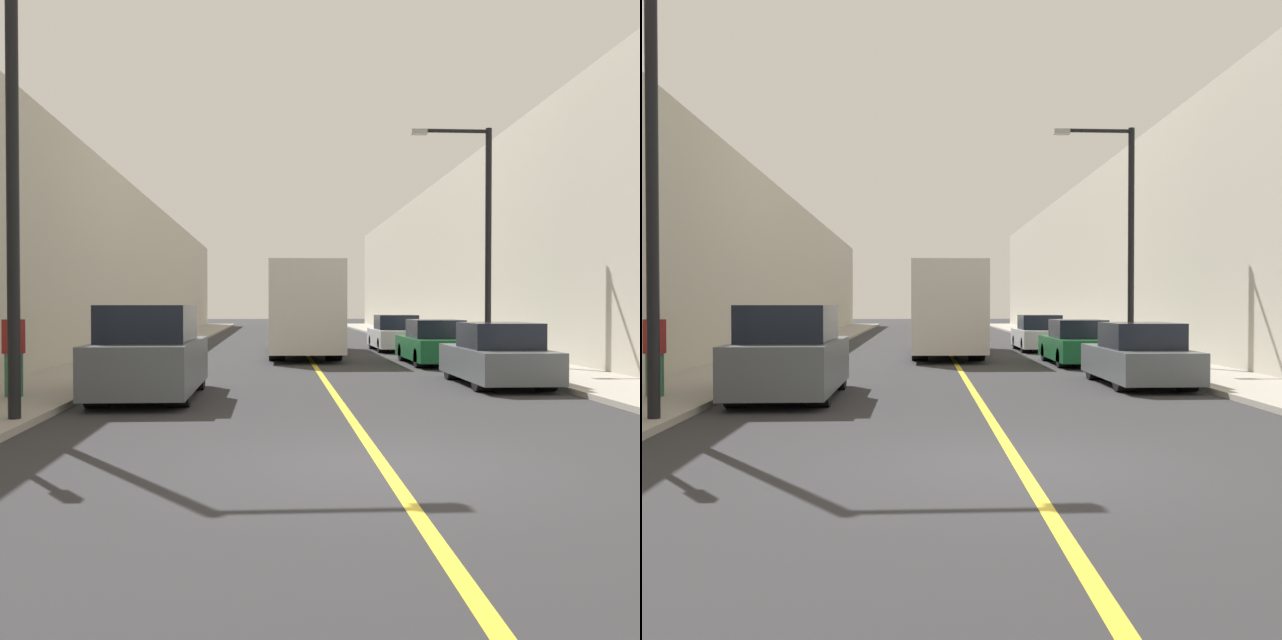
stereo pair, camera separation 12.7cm
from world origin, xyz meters
TOP-DOWN VIEW (x-y plane):
  - ground_plane at (0.00, 0.00)m, footprint 200.00×200.00m
  - sidewalk_left at (-6.54, 30.00)m, footprint 2.66×72.00m
  - sidewalk_right at (6.54, 30.00)m, footprint 2.66×72.00m
  - building_row_left at (-9.87, 30.00)m, footprint 4.00×72.00m
  - building_row_right at (9.87, 30.00)m, footprint 4.00×72.00m
  - road_center_line at (0.00, 30.00)m, footprint 0.16×72.00m
  - bus at (-0.20, 20.88)m, footprint 2.57×11.01m
  - parked_suv_left at (-3.92, 6.91)m, footprint 1.97×4.79m
  - car_right_near at (4.13, 9.00)m, footprint 1.86×4.45m
  - car_right_mid at (3.99, 15.56)m, footprint 1.80×4.71m
  - car_right_far at (3.90, 22.89)m, footprint 1.86×4.39m
  - street_lamp_left at (-5.28, 3.35)m, footprint 2.59×0.24m
  - street_lamp_right at (5.29, 14.52)m, footprint 2.59×0.24m
  - pedestrian at (-6.54, 6.37)m, footprint 0.40×0.25m

SIDE VIEW (x-z plane):
  - ground_plane at x=0.00m, z-range 0.00..0.00m
  - road_center_line at x=0.00m, z-range 0.00..0.01m
  - sidewalk_left at x=-6.54m, z-range 0.00..0.13m
  - sidewalk_right at x=6.54m, z-range 0.00..0.13m
  - car_right_mid at x=3.99m, z-range -0.07..1.42m
  - car_right_near at x=4.13m, z-range -0.08..1.46m
  - car_right_far at x=3.90m, z-range -0.08..1.47m
  - parked_suv_left at x=-3.92m, z-range -0.08..1.89m
  - pedestrian at x=-6.54m, z-range 0.16..1.96m
  - bus at x=-0.20m, z-range 0.12..3.62m
  - building_row_left at x=-9.87m, z-range 0.00..7.59m
  - street_lamp_left at x=-5.28m, z-range 0.65..7.78m
  - street_lamp_right at x=5.29m, z-range 0.66..8.12m
  - building_row_right at x=9.87m, z-range 0.00..8.94m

